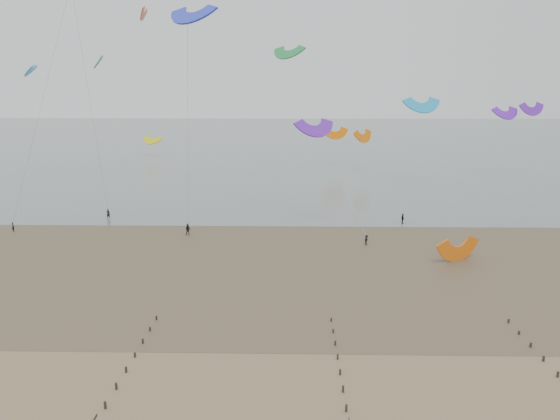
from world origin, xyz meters
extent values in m
plane|color=brown|center=(0.00, 0.00, 0.00)|extent=(500.00, 500.00, 0.00)
plane|color=#475654|center=(0.00, 200.00, 0.03)|extent=(500.00, 500.00, 0.00)
plane|color=#473A28|center=(0.00, 35.00, 0.01)|extent=(500.00, 500.00, 0.00)
ellipsoid|color=slate|center=(-18.00, 22.00, 0.01)|extent=(23.60, 14.36, 0.01)
ellipsoid|color=slate|center=(12.00, 38.00, 0.01)|extent=(33.64, 18.32, 0.01)
ellipsoid|color=slate|center=(-40.00, 40.00, 0.01)|extent=(26.95, 14.22, 0.01)
cube|color=black|center=(-14.00, -3.79, 0.26)|extent=(0.16, 0.16, 0.62)
cube|color=black|center=(-14.00, -1.16, 0.25)|extent=(0.16, 0.16, 0.59)
cube|color=black|center=(-14.00, 1.47, 0.23)|extent=(0.16, 0.16, 0.57)
cube|color=black|center=(-14.00, 4.11, 0.22)|extent=(0.16, 0.16, 0.54)
cube|color=black|center=(-14.00, 6.74, 0.20)|extent=(0.16, 0.16, 0.51)
cube|color=black|center=(-14.00, 9.37, 0.19)|extent=(0.16, 0.16, 0.48)
cube|color=black|center=(-14.00, 12.00, 0.17)|extent=(0.16, 0.16, 0.45)
cube|color=black|center=(4.00, -3.79, 0.26)|extent=(0.16, 0.16, 0.62)
cube|color=black|center=(4.00, -1.16, 0.25)|extent=(0.16, 0.16, 0.59)
cube|color=black|center=(4.00, 1.47, 0.23)|extent=(0.16, 0.16, 0.57)
cube|color=black|center=(4.00, 4.11, 0.22)|extent=(0.16, 0.16, 0.54)
cube|color=black|center=(4.00, 6.74, 0.20)|extent=(0.16, 0.16, 0.51)
cube|color=black|center=(4.00, 9.37, 0.19)|extent=(0.16, 0.16, 0.48)
cube|color=black|center=(4.00, 12.00, 0.17)|extent=(0.16, 0.16, 0.45)
cube|color=black|center=(22.00, 1.47, 0.23)|extent=(0.16, 0.16, 0.57)
cube|color=black|center=(22.00, 4.11, 0.22)|extent=(0.16, 0.16, 0.54)
cube|color=black|center=(22.00, 6.74, 0.20)|extent=(0.16, 0.16, 0.51)
cube|color=black|center=(22.00, 9.37, 0.19)|extent=(0.16, 0.16, 0.48)
cube|color=black|center=(22.00, 12.00, 0.17)|extent=(0.16, 0.16, 0.45)
imported|color=black|center=(-46.00, 46.00, 0.77)|extent=(0.66, 0.66, 1.54)
imported|color=black|center=(19.24, 52.56, 0.89)|extent=(0.57, 1.09, 1.77)
imported|color=black|center=(-33.22, 55.11, 0.89)|extent=(0.66, 0.45, 1.79)
imported|color=black|center=(11.23, 39.50, 0.76)|extent=(1.05, 1.13, 1.53)
imported|color=black|center=(-16.70, 44.22, 0.95)|extent=(0.96, 0.77, 1.89)
camera|label=1|loc=(-0.15, -39.90, 23.69)|focal=35.00mm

